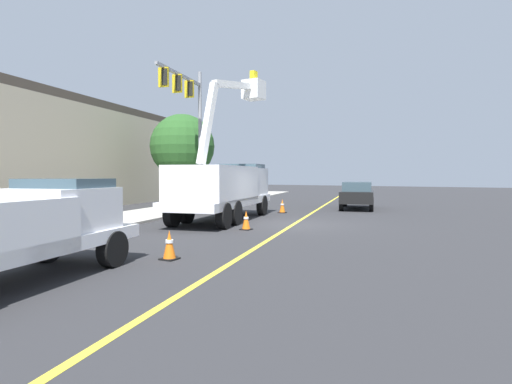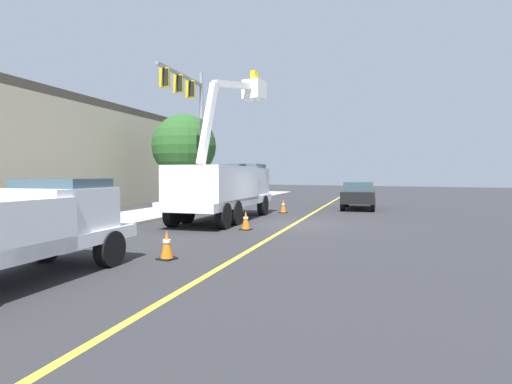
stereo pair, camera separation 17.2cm
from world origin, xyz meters
name	(u,v)px [view 1 (the left image)]	position (x,y,z in m)	size (l,w,h in m)	color
ground	(294,224)	(0.00, 0.00, 0.00)	(120.00, 120.00, 0.00)	#2D2D30
sidewalk_far_side	(128,217)	(-1.69, 7.98, 0.06)	(60.00, 3.60, 0.12)	#B2ADA3
lane_centre_stripe	(294,224)	(0.00, 0.00, 0.00)	(50.00, 0.16, 0.01)	yellow
utility_bucket_truck	(224,186)	(-0.01, 3.51, 1.62)	(8.54, 4.14, 7.13)	white
service_pickup_truck	(10,228)	(-11.47, 1.11, 1.12)	(5.91, 3.21, 2.06)	white
passing_minivan	(357,193)	(9.20, -0.43, 0.97)	(5.09, 2.85, 1.69)	black
traffic_cone_mid_front	(169,245)	(-8.17, -0.05, 0.37)	(0.40, 0.40, 0.75)	black
traffic_cone_mid_rear	(246,220)	(-2.45, 0.96, 0.37)	(0.40, 0.40, 0.74)	black
traffic_cone_trailing	(282,206)	(4.54, 2.60, 0.38)	(0.40, 0.40, 0.77)	black
traffic_signal_mast	(189,110)	(3.16, 7.97, 5.92)	(5.31, 1.34, 8.49)	gray
commercial_building_backdrop	(38,153)	(-0.36, 16.87, 3.45)	(25.33, 11.25, 6.90)	beige
street_tree_right	(182,146)	(6.02, 10.73, 4.05)	(4.35, 4.35, 6.24)	brown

